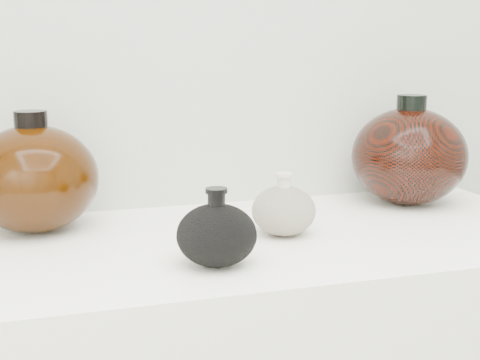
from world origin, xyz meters
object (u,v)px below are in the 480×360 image
object	(u,v)px
right_round_pot	(409,156)
left_round_pot	(34,178)
black_gourd_vase	(217,234)
cream_gourd_vase	(284,210)

from	to	relation	value
right_round_pot	left_round_pot	bearing A→B (deg)	179.14
left_round_pot	right_round_pot	bearing A→B (deg)	-0.86
black_gourd_vase	right_round_pot	size ratio (longest dim) A/B	0.48
left_round_pot	right_round_pot	xyz separation A→B (m)	(0.71, -0.01, 0.01)
black_gourd_vase	right_round_pot	xyz separation A→B (m)	(0.47, 0.26, 0.05)
black_gourd_vase	cream_gourd_vase	xyz separation A→B (m)	(0.15, 0.12, -0.00)
left_round_pot	right_round_pot	size ratio (longest dim) A/B	0.77
cream_gourd_vase	right_round_pot	world-z (taller)	right_round_pot
black_gourd_vase	left_round_pot	bearing A→B (deg)	132.57
black_gourd_vase	right_round_pot	world-z (taller)	right_round_pot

